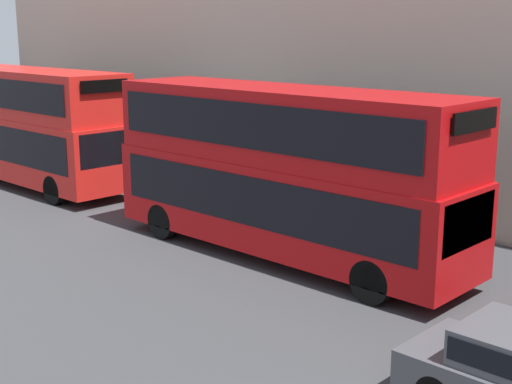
{
  "coord_description": "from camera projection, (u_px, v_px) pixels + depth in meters",
  "views": [
    {
      "loc": [
        -11.77,
        5.92,
        5.85
      ],
      "look_at": [
        0.48,
        17.62,
        1.93
      ],
      "focal_mm": 50.0,
      "sensor_mm": 36.0,
      "label": 1
    }
  ],
  "objects": [
    {
      "name": "bus_third_in_queue",
      "position": [
        23.0,
        121.0,
        27.03
      ],
      "size": [
        2.59,
        10.99,
        4.35
      ],
      "color": "red",
      "rests_on": "ground"
    },
    {
      "name": "pedestrian",
      "position": [
        12.0,
        139.0,
        33.28
      ],
      "size": [
        0.36,
        0.36,
        1.65
      ],
      "color": "brown",
      "rests_on": "ground"
    },
    {
      "name": "bus_second_in_queue",
      "position": [
        284.0,
        166.0,
        18.13
      ],
      "size": [
        2.59,
        10.33,
        4.39
      ],
      "color": "#B20C0F",
      "rests_on": "ground"
    }
  ]
}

